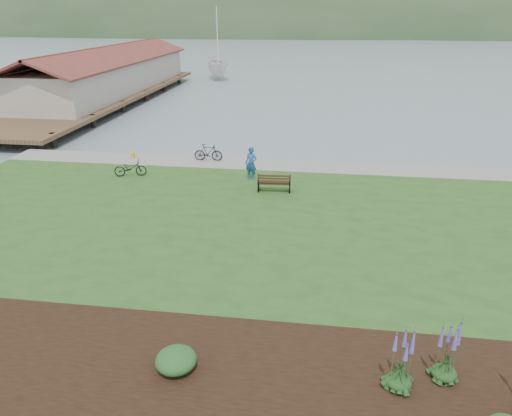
{
  "coord_description": "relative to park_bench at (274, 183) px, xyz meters",
  "views": [
    {
      "loc": [
        1.41,
        -18.34,
        8.68
      ],
      "look_at": [
        -0.87,
        -1.51,
        1.3
      ],
      "focal_mm": 32.0,
      "sensor_mm": 36.0,
      "label": 1
    }
  ],
  "objects": [
    {
      "name": "person",
      "position": [
        -1.39,
        1.68,
        0.54
      ],
      "size": [
        0.87,
        0.71,
        2.08
      ],
      "primitive_type": "imported",
      "rotation": [
        0.0,
        0.0,
        -0.29
      ],
      "color": "#225A9F",
      "rests_on": "lawn"
    },
    {
      "name": "echium_1",
      "position": [
        5.32,
        -11.91,
        0.3
      ],
      "size": [
        0.62,
        0.62,
        1.88
      ],
      "color": "#173B15",
      "rests_on": "garden_bed"
    },
    {
      "name": "garden_bed",
      "position": [
        3.54,
        -12.46,
        -0.47
      ],
      "size": [
        24.0,
        4.4,
        0.04
      ],
      "primitive_type": "cube",
      "color": "black",
      "rests_on": "lawn"
    },
    {
      "name": "shrub_0",
      "position": [
        -1.22,
        -12.47,
        -0.19
      ],
      "size": [
        1.04,
        1.04,
        0.52
      ],
      "primitive_type": "ellipsoid",
      "color": "#1E4C21",
      "rests_on": "garden_bed"
    },
    {
      "name": "pier_pavilion",
      "position": [
        -19.46,
        24.86,
        1.75
      ],
      "size": [
        8.0,
        36.0,
        5.4
      ],
      "color": "#4C3826",
      "rests_on": "ground"
    },
    {
      "name": "bicycle_a",
      "position": [
        -7.95,
        1.31,
        -0.04
      ],
      "size": [
        1.02,
        1.82,
        0.9
      ],
      "primitive_type": "imported",
      "rotation": [
        0.0,
        0.0,
        1.83
      ],
      "color": "black",
      "rests_on": "lawn"
    },
    {
      "name": "shoreline_path",
      "position": [
        0.54,
        4.24,
        -0.48
      ],
      "size": [
        34.0,
        2.2,
        0.03
      ],
      "primitive_type": "cube",
      "color": "gray",
      "rests_on": "lawn"
    },
    {
      "name": "lawn",
      "position": [
        0.54,
        -4.66,
        -0.69
      ],
      "size": [
        34.0,
        20.0,
        0.4
      ],
      "primitive_type": "cube",
      "color": "#254F1B",
      "rests_on": "ground"
    },
    {
      "name": "pannier",
      "position": [
        -9.11,
        4.54,
        -0.32
      ],
      "size": [
        0.28,
        0.36,
        0.34
      ],
      "primitive_type": "cube",
      "rotation": [
        0.0,
        0.0,
        0.27
      ],
      "color": "gold",
      "rests_on": "lawn"
    },
    {
      "name": "park_bench",
      "position": [
        0.0,
        0.0,
        0.0
      ],
      "size": [
        1.63,
        0.73,
        0.99
      ],
      "rotation": [
        0.0,
        0.0,
        0.05
      ],
      "color": "black",
      "rests_on": "lawn"
    },
    {
      "name": "ground",
      "position": [
        0.54,
        -2.66,
        -0.89
      ],
      "size": [
        600.0,
        600.0,
        0.0
      ],
      "primitive_type": "plane",
      "color": "slate",
      "rests_on": "ground"
    },
    {
      "name": "echium_0",
      "position": [
        4.19,
        -12.34,
        0.26
      ],
      "size": [
        0.62,
        0.62,
        1.81
      ],
      "color": "#173B15",
      "rests_on": "garden_bed"
    },
    {
      "name": "far_hillside",
      "position": [
        20.54,
        167.34,
        -0.89
      ],
      "size": [
        580.0,
        80.0,
        38.0
      ],
      "primitive_type": null,
      "color": "#2E4A2A",
      "rests_on": "ground"
    },
    {
      "name": "bicycle_b",
      "position": [
        -4.38,
        4.54,
        0.01
      ],
      "size": [
        0.56,
        1.71,
        1.02
      ],
      "primitive_type": "imported",
      "rotation": [
        0.0,
        0.0,
        1.61
      ],
      "color": "black",
      "rests_on": "lawn"
    },
    {
      "name": "sailboat",
      "position": [
        -11.78,
        42.04,
        -0.89
      ],
      "size": [
        14.35,
        14.47,
        29.34
      ],
      "primitive_type": "imported",
      "rotation": [
        0.0,
        0.0,
        0.35
      ],
      "color": "silver",
      "rests_on": "ground"
    }
  ]
}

